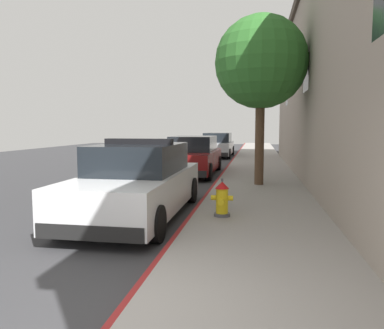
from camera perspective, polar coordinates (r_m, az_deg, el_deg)
ground_plane at (r=14.53m, az=-14.20°, el=-2.45°), size 27.82×60.00×0.20m
sidewalk_pavement at (r=13.25m, az=10.23°, el=-2.38°), size 2.71×60.00×0.15m
curb_painted_edge at (r=13.31m, az=4.21°, el=-2.27°), size 0.08×60.00×0.15m
police_cruiser at (r=8.08m, az=-8.20°, el=-2.71°), size 1.94×4.84×1.68m
parked_car_silver_ahead at (r=15.20m, az=0.20°, el=1.27°), size 1.94×4.84×1.56m
parked_car_dark_far at (r=24.40m, az=3.93°, el=2.94°), size 1.94×4.84×1.56m
fire_hydrant at (r=7.47m, az=4.62°, el=-5.29°), size 0.44×0.40×0.76m
street_tree at (r=11.83m, az=10.53°, el=15.08°), size 2.80×2.80×5.14m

